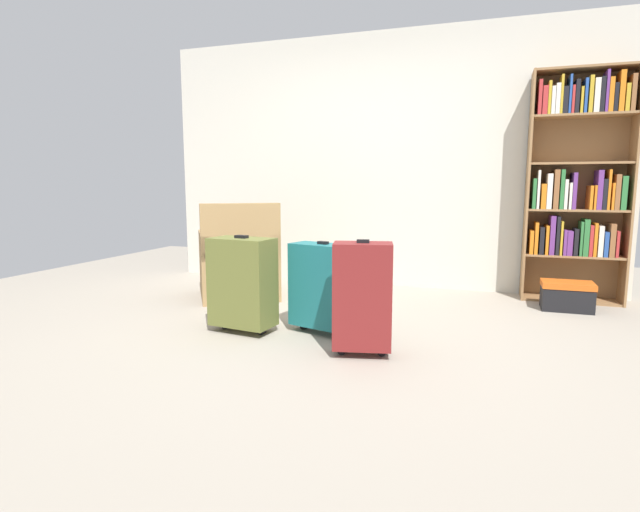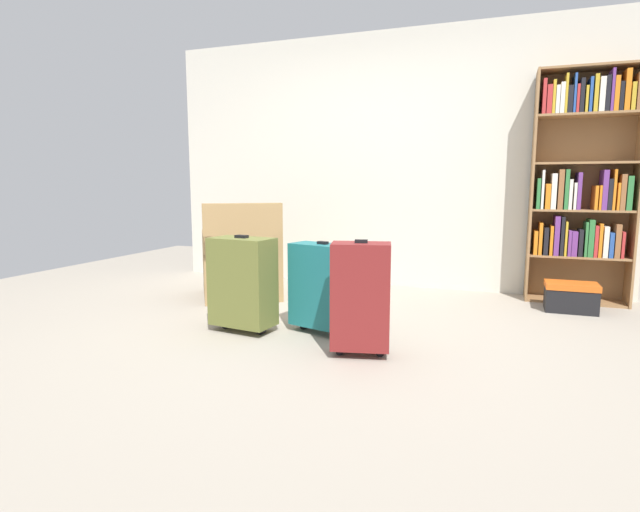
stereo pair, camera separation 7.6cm
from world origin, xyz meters
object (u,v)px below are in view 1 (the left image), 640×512
at_px(suitcase_dark_red, 362,296).
at_px(bookshelf, 577,181).
at_px(storage_box, 567,295).
at_px(suitcase_olive, 243,282).
at_px(armchair, 239,264).
at_px(mug, 296,299).
at_px(suitcase_teal, 323,286).

bearing_deg(suitcase_dark_red, bookshelf, 54.89).
bearing_deg(suitcase_dark_red, storage_box, 50.38).
distance_m(storage_box, suitcase_dark_red, 2.18).
relative_size(suitcase_olive, suitcase_dark_red, 0.97).
relative_size(armchair, storage_box, 2.36).
relative_size(mug, suitcase_olive, 0.17).
xyz_separation_m(mug, suitcase_teal, (0.50, -0.75, 0.30)).
bearing_deg(mug, armchair, 171.63).
bearing_deg(suitcase_teal, suitcase_olive, -164.83).
relative_size(bookshelf, storage_box, 5.01).
bearing_deg(suitcase_dark_red, suitcase_olive, 166.99).
bearing_deg(storage_box, armchair, -170.86).
height_order(armchair, mug, armchair).
bearing_deg(suitcase_olive, bookshelf, 37.72).
bearing_deg(suitcase_teal, mug, 123.75).
distance_m(bookshelf, suitcase_dark_red, 2.63).
distance_m(suitcase_teal, suitcase_olive, 0.58).
relative_size(bookshelf, suitcase_olive, 2.92).
relative_size(storage_box, suitcase_teal, 0.62).
distance_m(armchair, mug, 0.68).
bearing_deg(suitcase_teal, armchair, 143.15).
distance_m(mug, storage_box, 2.33).
distance_m(bookshelf, suitcase_olive, 3.12).
bearing_deg(bookshelf, suitcase_olive, -142.28).
bearing_deg(storage_box, bookshelf, 79.52).
relative_size(bookshelf, armchair, 2.13).
distance_m(mug, suitcase_dark_red, 1.46).
bearing_deg(suitcase_olive, armchair, 119.33).
height_order(suitcase_teal, suitcase_olive, suitcase_olive).
height_order(bookshelf, suitcase_olive, bookshelf).
xyz_separation_m(suitcase_olive, suitcase_dark_red, (0.94, -0.22, 0.01)).
xyz_separation_m(storage_box, suitcase_dark_red, (-1.38, -1.67, 0.25)).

